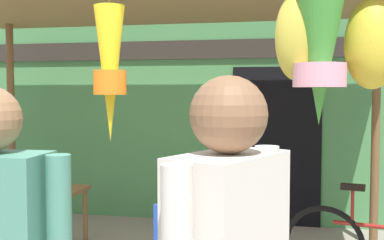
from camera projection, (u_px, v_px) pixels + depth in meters
shop_facade at (171, 84)px, 6.40m from camera, size 12.65×0.29×3.59m
market_stall_canopy at (161, 5)px, 4.33m from camera, size 4.84×2.51×2.86m
display_table at (27, 196)px, 5.04m from camera, size 1.16×0.64×0.68m
flower_heap_on_table at (29, 180)px, 5.00m from camera, size 0.63×0.44×0.18m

